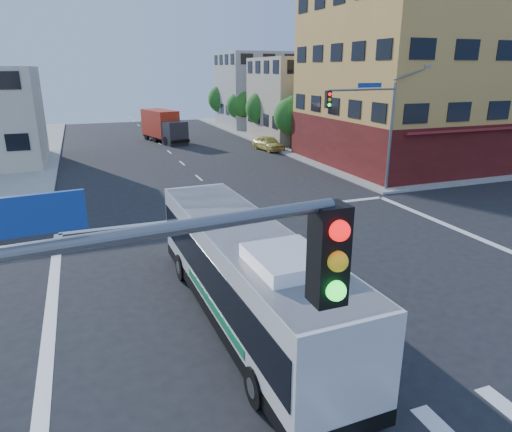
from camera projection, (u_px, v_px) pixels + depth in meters
name	position (u px, v px, depth m)	size (l,w,h in m)	color
ground	(320.00, 284.00, 17.34)	(120.00, 120.00, 0.00)	black
sidewalk_ne	(428.00, 130.00, 60.29)	(50.00, 50.00, 0.15)	#98968D
corner_building_ne	(427.00, 93.00, 38.73)	(18.10, 15.44, 14.00)	gold
building_east_near	(311.00, 99.00, 51.92)	(12.06, 10.06, 9.00)	tan
building_east_far	(265.00, 90.00, 64.22)	(12.06, 10.06, 10.00)	gray
signal_mast_ne	(371.00, 116.00, 28.33)	(7.91, 1.13, 8.07)	slate
street_tree_a	(293.00, 114.00, 45.10)	(3.60, 3.60, 5.53)	#382114
street_tree_b	(263.00, 106.00, 52.17)	(3.80, 3.80, 5.79)	#382114
street_tree_c	(240.00, 104.00, 59.37)	(3.40, 3.40, 5.29)	#382114
street_tree_d	(223.00, 97.00, 66.36)	(4.00, 4.00, 6.03)	#382114
transit_bus	(245.00, 272.00, 14.30)	(2.88, 11.84, 3.49)	black
box_truck	(164.00, 127.00, 50.74)	(4.11, 7.93, 3.43)	#29292E
parked_car	(268.00, 143.00, 45.71)	(1.70, 4.23, 1.44)	#DFCD5A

